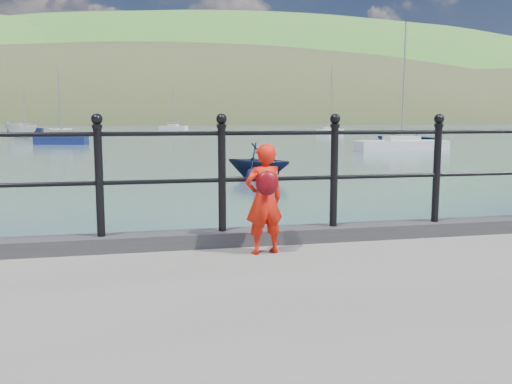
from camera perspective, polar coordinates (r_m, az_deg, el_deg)
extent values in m
plane|color=#2D4251|center=(6.18, 2.01, -14.06)|extent=(600.00, 600.00, 0.00)
cube|color=#28282B|center=(5.72, 2.43, -4.58)|extent=(60.00, 0.30, 0.15)
cylinder|color=black|center=(5.62, 2.46, 1.41)|extent=(18.00, 0.04, 0.04)
cylinder|color=black|center=(5.59, 2.49, 6.23)|extent=(18.00, 0.04, 0.04)
cylinder|color=black|center=(5.45, -16.16, 0.90)|extent=(0.08, 0.08, 1.05)
sphere|color=black|center=(5.42, -16.41, 7.37)|extent=(0.11, 0.11, 0.11)
cylinder|color=black|center=(5.50, -3.60, 1.26)|extent=(0.08, 0.08, 1.05)
sphere|color=black|center=(5.46, -3.65, 7.68)|extent=(0.11, 0.11, 0.11)
cylinder|color=black|center=(5.80, 8.21, 1.53)|extent=(0.08, 0.08, 1.05)
sphere|color=black|center=(5.77, 8.33, 7.62)|extent=(0.11, 0.11, 0.11)
cylinder|color=black|center=(6.32, 18.47, 1.72)|extent=(0.08, 0.08, 1.05)
sphere|color=black|center=(6.29, 18.72, 7.30)|extent=(0.11, 0.11, 0.11)
ellipsoid|color=#333A21|center=(202.47, -6.06, 2.81)|extent=(400.00, 100.00, 88.00)
ellipsoid|color=#387026|center=(269.32, 1.08, 1.56)|extent=(600.00, 180.00, 156.00)
cube|color=silver|center=(189.55, -22.58, 7.49)|extent=(9.00, 6.00, 6.00)
cube|color=#4C4744|center=(189.61, -22.65, 8.70)|extent=(9.50, 6.50, 2.00)
cube|color=silver|center=(186.85, -15.57, 7.80)|extent=(9.00, 6.00, 6.00)
cube|color=#4C4744|center=(186.91, -15.62, 9.03)|extent=(9.50, 6.50, 2.00)
cube|color=silver|center=(187.56, -6.30, 8.04)|extent=(9.00, 6.00, 6.00)
cube|color=#4C4744|center=(187.62, -6.31, 9.26)|extent=(9.50, 6.50, 2.00)
cube|color=silver|center=(192.24, 1.81, 8.08)|extent=(9.00, 6.00, 6.00)
cube|color=#4C4744|center=(192.30, 1.82, 9.27)|extent=(9.50, 6.50, 2.00)
imported|color=red|center=(5.18, 0.85, -0.76)|extent=(0.43, 0.32, 1.06)
ellipsoid|color=#BA0614|center=(5.03, 1.19, 0.93)|extent=(0.22, 0.11, 0.23)
imported|color=navy|center=(44.06, 15.77, 5.40)|extent=(5.29, 6.73, 1.26)
imported|color=silver|center=(61.67, -23.50, 5.92)|extent=(3.57, 4.98, 1.80)
imported|color=black|center=(20.56, 0.23, 3.33)|extent=(3.41, 3.36, 1.36)
cube|color=silver|center=(39.26, 15.05, 4.60)|extent=(6.56, 1.97, 0.90)
cube|color=beige|center=(39.24, 15.08, 5.33)|extent=(2.31, 1.32, 0.50)
cylinder|color=#A5A5A8|center=(39.28, 15.29, 11.11)|extent=(0.10, 0.10, 8.02)
cylinder|color=#A5A5A8|center=(39.22, 15.11, 6.13)|extent=(2.93, 0.13, 0.06)
cube|color=silver|center=(103.25, -8.69, 6.64)|extent=(5.36, 4.13, 0.90)
cube|color=beige|center=(103.24, -8.70, 6.92)|extent=(2.17, 1.92, 0.50)
cylinder|color=#A5A5A8|center=(103.24, -8.74, 8.86)|extent=(0.10, 0.10, 7.08)
cylinder|color=#A5A5A8|center=(103.23, -8.70, 7.23)|extent=(2.07, 1.30, 0.06)
cube|color=silver|center=(74.36, 7.87, 6.22)|extent=(5.49, 6.36, 0.90)
cube|color=beige|center=(74.35, 7.88, 6.60)|extent=(2.42, 2.61, 0.50)
cylinder|color=#A5A5A8|center=(74.38, 7.94, 9.85)|extent=(0.10, 0.10, 8.54)
cylinder|color=#A5A5A8|center=(74.34, 7.89, 7.03)|extent=(1.88, 2.40, 0.06)
cube|color=#121F52|center=(49.07, -19.81, 5.01)|extent=(4.54, 2.35, 0.90)
cube|color=beige|center=(49.06, -19.83, 5.59)|extent=(1.70, 1.29, 0.50)
cylinder|color=#A5A5A8|center=(49.05, -19.99, 8.82)|extent=(0.10, 0.10, 5.63)
cylinder|color=#A5A5A8|center=(49.04, -19.86, 6.23)|extent=(1.91, 0.51, 0.06)
cube|color=black|center=(89.44, -23.11, 5.93)|extent=(4.97, 1.80, 0.90)
cube|color=beige|center=(89.43, -23.12, 6.25)|extent=(1.77, 1.16, 0.50)
cylinder|color=#A5A5A8|center=(89.42, -23.23, 8.21)|extent=(0.10, 0.10, 6.23)
cylinder|color=#A5A5A8|center=(89.42, -23.14, 6.60)|extent=(2.20, 0.19, 0.06)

